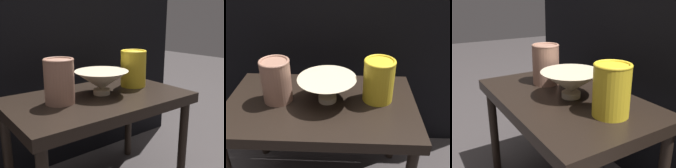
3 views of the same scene
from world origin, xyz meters
The scene contains 5 objects.
table centered at (0.00, 0.00, 0.38)m, with size 0.69×0.42×0.43m.
couch_backdrop centered at (0.00, 0.57, 0.44)m, with size 1.48×0.50×0.87m.
bowl centered at (0.02, 0.01, 0.49)m, with size 0.21×0.21×0.09m.
vase_textured_left centered at (-0.16, 0.01, 0.51)m, with size 0.11×0.11×0.16m.
vase_colorful_right centered at (0.21, 0.03, 0.51)m, with size 0.11×0.11×0.16m.
Camera 3 is at (0.74, -0.46, 0.77)m, focal length 42.00 mm.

